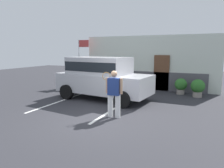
% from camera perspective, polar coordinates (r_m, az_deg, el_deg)
% --- Properties ---
extents(ground_plane, '(40.00, 40.00, 0.00)m').
position_cam_1_polar(ground_plane, '(7.46, -3.19, -9.40)').
color(ground_plane, '#2D2D33').
extents(parking_stripe_0, '(0.12, 4.40, 0.01)m').
position_cam_1_polar(parking_stripe_0, '(10.21, -13.79, -4.50)').
color(parking_stripe_0, silver).
rests_on(parking_stripe_0, ground_plane).
extents(parking_stripe_1, '(0.12, 4.40, 0.01)m').
position_cam_1_polar(parking_stripe_1, '(8.77, 1.08, -6.50)').
color(parking_stripe_1, silver).
rests_on(parking_stripe_1, ground_plane).
extents(house_frontage, '(8.19, 0.40, 3.26)m').
position_cam_1_polar(house_frontage, '(13.01, 9.91, 5.36)').
color(house_frontage, silver).
rests_on(house_frontage, ground_plane).
extents(parked_suv, '(4.78, 2.55, 2.05)m').
position_cam_1_polar(parked_suv, '(10.18, -2.81, 2.25)').
color(parked_suv, '#B7B7BC').
rests_on(parked_suv, ground_plane).
extents(tennis_player_man, '(0.76, 0.30, 1.68)m').
position_cam_1_polar(tennis_player_man, '(7.37, 0.53, -2.52)').
color(tennis_player_man, white).
rests_on(tennis_player_man, ground_plane).
extents(potted_plant_by_porch, '(0.66, 0.66, 0.86)m').
position_cam_1_polar(potted_plant_by_porch, '(11.99, 18.36, -0.37)').
color(potted_plant_by_porch, gray).
rests_on(potted_plant_by_porch, ground_plane).
extents(potted_plant_secondary, '(0.70, 0.70, 0.92)m').
position_cam_1_polar(potted_plant_secondary, '(11.50, 22.47, -0.83)').
color(potted_plant_secondary, gray).
rests_on(potted_plant_secondary, ground_plane).
extents(flag_pole, '(0.80, 0.05, 3.09)m').
position_cam_1_polar(flag_pole, '(14.08, -8.42, 8.16)').
color(flag_pole, silver).
rests_on(flag_pole, ground_plane).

